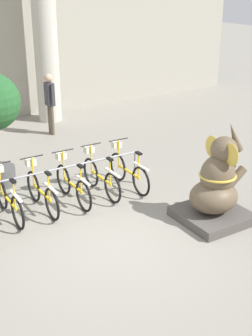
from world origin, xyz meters
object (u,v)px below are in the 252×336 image
(bicycle_4, at_px, (72,184))
(elephant_statue, at_px, (216,188))
(bicycle_3, at_px, (41,191))
(bicycle_2, at_px, (8,199))
(bicycle_5, at_px, (100,176))
(person_pedestrian, at_px, (50,98))
(bicycle_6, at_px, (128,170))

(bicycle_4, height_order, elephant_statue, elephant_statue)
(bicycle_3, xyz_separation_m, elephant_statue, (2.67, -2.14, 0.25))
(bicycle_2, height_order, elephant_statue, elephant_statue)
(bicycle_5, height_order, person_pedestrian, person_pedestrian)
(bicycle_4, height_order, bicycle_6, same)
(bicycle_6, relative_size, person_pedestrian, 0.91)
(bicycle_4, height_order, person_pedestrian, person_pedestrian)
(bicycle_6, bearing_deg, person_pedestrian, 89.36)
(person_pedestrian, bearing_deg, bicycle_5, -99.50)
(bicycle_4, bearing_deg, person_pedestrian, 72.19)
(bicycle_2, xyz_separation_m, elephant_statue, (3.35, -2.15, 0.25))
(bicycle_2, bearing_deg, person_pedestrian, 57.68)
(bicycle_2, xyz_separation_m, person_pedestrian, (2.77, 4.38, 0.68))
(bicycle_2, relative_size, person_pedestrian, 0.91)
(bicycle_2, height_order, bicycle_5, same)
(person_pedestrian, bearing_deg, elephant_statue, -84.86)
(bicycle_4, height_order, bicycle_5, same)
(bicycle_2, relative_size, bicycle_6, 1.00)
(bicycle_5, height_order, elephant_statue, elephant_statue)
(bicycle_3, height_order, elephant_statue, elephant_statue)
(bicycle_2, relative_size, bicycle_3, 1.00)
(bicycle_3, xyz_separation_m, bicycle_6, (2.04, 0.00, 0.00))
(bicycle_5, distance_m, bicycle_6, 0.68)
(bicycle_4, bearing_deg, elephant_statue, -46.99)
(bicycle_2, xyz_separation_m, bicycle_5, (2.04, 0.02, 0.00))
(bicycle_2, height_order, bicycle_4, same)
(bicycle_2, distance_m, elephant_statue, 3.99)
(bicycle_3, xyz_separation_m, bicycle_5, (1.36, 0.03, 0.00))
(bicycle_2, bearing_deg, elephant_statue, -32.62)
(bicycle_4, distance_m, elephant_statue, 2.93)
(bicycle_5, relative_size, elephant_statue, 0.83)
(bicycle_3, distance_m, person_pedestrian, 4.90)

